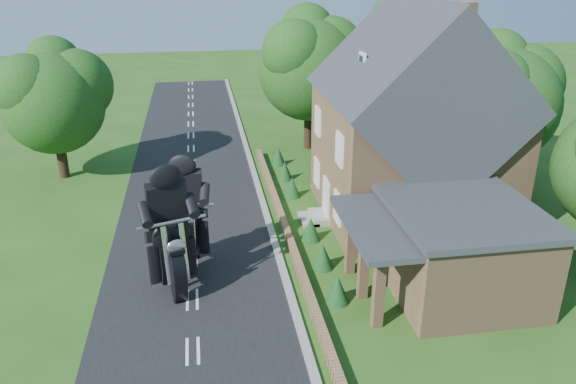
{
  "coord_description": "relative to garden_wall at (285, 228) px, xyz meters",
  "views": [
    {
      "loc": [
        0.69,
        -18.05,
        11.83
      ],
      "look_at": [
        4.12,
        3.1,
        2.8
      ],
      "focal_mm": 35.0,
      "sensor_mm": 36.0,
      "label": 1
    }
  ],
  "objects": [
    {
      "name": "ground",
      "position": [
        -4.3,
        -5.0,
        -0.2
      ],
      "size": [
        120.0,
        120.0,
        0.0
      ],
      "primitive_type": "plane",
      "color": "#224A14",
      "rests_on": "ground"
    },
    {
      "name": "road",
      "position": [
        -4.3,
        -5.0,
        -0.19
      ],
      "size": [
        7.0,
        80.0,
        0.02
      ],
      "primitive_type": "cube",
      "color": "black",
      "rests_on": "ground"
    },
    {
      "name": "kerb",
      "position": [
        -0.65,
        -5.0,
        -0.14
      ],
      "size": [
        0.3,
        80.0,
        0.12
      ],
      "primitive_type": "cube",
      "color": "gray",
      "rests_on": "ground"
    },
    {
      "name": "garden_wall",
      "position": [
        0.0,
        0.0,
        0.0
      ],
      "size": [
        0.3,
        22.0,
        0.4
      ],
      "primitive_type": "cube",
      "color": "#96704C",
      "rests_on": "ground"
    },
    {
      "name": "house",
      "position": [
        6.19,
        1.0,
        4.14
      ],
      "size": [
        9.54,
        8.64,
        10.24
      ],
      "color": "#96704C",
      "rests_on": "ground"
    },
    {
      "name": "annex",
      "position": [
        5.57,
        -5.8,
        1.57
      ],
      "size": [
        7.05,
        5.94,
        3.44
      ],
      "color": "#96704C",
      "rests_on": "ground"
    },
    {
      "name": "tree_house_right",
      "position": [
        12.35,
        3.62,
        4.99
      ],
      "size": [
        6.51,
        6.0,
        8.4
      ],
      "color": "black",
      "rests_on": "ground"
    },
    {
      "name": "tree_behind_house",
      "position": [
        9.88,
        11.14,
        6.03
      ],
      "size": [
        7.81,
        7.2,
        10.08
      ],
      "color": "black",
      "rests_on": "ground"
    },
    {
      "name": "tree_behind_left",
      "position": [
        3.86,
        12.13,
        5.53
      ],
      "size": [
        6.94,
        6.4,
        9.16
      ],
      "color": "black",
      "rests_on": "ground"
    },
    {
      "name": "tree_far_road",
      "position": [
        -11.16,
        9.11,
        4.64
      ],
      "size": [
        6.08,
        5.6,
        7.84
      ],
      "color": "black",
      "rests_on": "ground"
    },
    {
      "name": "shrub_a",
      "position": [
        1.0,
        -6.0,
        0.35
      ],
      "size": [
        0.9,
        0.9,
        1.1
      ],
      "primitive_type": "cone",
      "color": "#123917",
      "rests_on": "ground"
    },
    {
      "name": "shrub_b",
      "position": [
        1.0,
        -3.5,
        0.35
      ],
      "size": [
        0.9,
        0.9,
        1.1
      ],
      "primitive_type": "cone",
      "color": "#123917",
      "rests_on": "ground"
    },
    {
      "name": "shrub_c",
      "position": [
        1.0,
        -1.0,
        0.35
      ],
      "size": [
        0.9,
        0.9,
        1.1
      ],
      "primitive_type": "cone",
      "color": "#123917",
      "rests_on": "ground"
    },
    {
      "name": "shrub_d",
      "position": [
        1.0,
        4.0,
        0.35
      ],
      "size": [
        0.9,
        0.9,
        1.1
      ],
      "primitive_type": "cone",
      "color": "#123917",
      "rests_on": "ground"
    },
    {
      "name": "shrub_e",
      "position": [
        1.0,
        6.5,
        0.35
      ],
      "size": [
        0.9,
        0.9,
        1.1
      ],
      "primitive_type": "cone",
      "color": "#123917",
      "rests_on": "ground"
    },
    {
      "name": "shrub_f",
      "position": [
        1.0,
        9.0,
        0.35
      ],
      "size": [
        0.9,
        0.9,
        1.1
      ],
      "primitive_type": "cone",
      "color": "#123917",
      "rests_on": "ground"
    },
    {
      "name": "motorcycle_lead",
      "position": [
        -4.96,
        -4.38,
        0.58
      ],
      "size": [
        0.94,
        1.73,
        1.57
      ],
      "primitive_type": null,
      "rotation": [
        0.0,
        0.0,
        3.46
      ],
      "color": "black",
      "rests_on": "ground"
    },
    {
      "name": "motorcycle_follow",
      "position": [
        -4.34,
        -2.43,
        0.53
      ],
      "size": [
        0.66,
        1.62,
        1.47
      ],
      "primitive_type": null,
      "rotation": [
        0.0,
        0.0,
        2.97
      ],
      "color": "black",
      "rests_on": "ground"
    }
  ]
}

